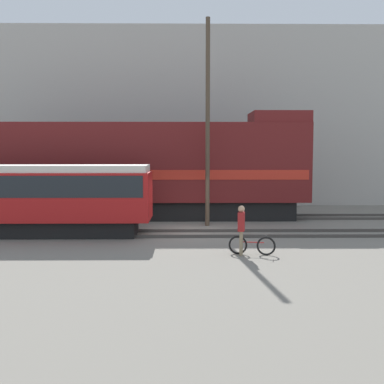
{
  "coord_description": "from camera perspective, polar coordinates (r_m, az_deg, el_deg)",
  "views": [
    {
      "loc": [
        -0.19,
        -21.54,
        3.63
      ],
      "look_at": [
        0.07,
        0.19,
        1.8
      ],
      "focal_mm": 45.0,
      "sensor_mm": 36.0,
      "label": 1
    }
  ],
  "objects": [
    {
      "name": "ground_plane",
      "position": [
        21.85,
        -0.18,
        -4.75
      ],
      "size": [
        120.0,
        120.0,
        0.0
      ],
      "primitive_type": "plane",
      "color": "slate"
    },
    {
      "name": "track_near",
      "position": [
        21.04,
        -0.16,
        -4.93
      ],
      "size": [
        60.0,
        1.5,
        0.14
      ],
      "color": "#47423D",
      "rests_on": "ground"
    },
    {
      "name": "track_far",
      "position": [
        26.25,
        -0.27,
        -2.98
      ],
      "size": [
        60.0,
        1.51,
        0.14
      ],
      "color": "#47423D",
      "rests_on": "ground"
    },
    {
      "name": "building_backdrop",
      "position": [
        35.28,
        -0.38,
        8.64
      ],
      "size": [
        43.7,
        6.0,
        11.97
      ],
      "color": "#B7B2A8",
      "rests_on": "ground"
    },
    {
      "name": "freight_locomotive",
      "position": [
        26.15,
        -6.2,
        2.72
      ],
      "size": [
        18.23,
        3.04,
        5.73
      ],
      "color": "black",
      "rests_on": "ground"
    },
    {
      "name": "streetcar",
      "position": [
        21.89,
        -18.71,
        -0.38
      ],
      "size": [
        10.45,
        2.54,
        3.06
      ],
      "color": "black",
      "rests_on": "ground"
    },
    {
      "name": "bicycle",
      "position": [
        17.15,
        7.12,
        -6.29
      ],
      "size": [
        1.63,
        0.53,
        0.73
      ],
      "color": "black",
      "rests_on": "ground"
    },
    {
      "name": "person",
      "position": [
        16.91,
        5.86,
        -3.91
      ],
      "size": [
        0.29,
        0.4,
        1.75
      ],
      "color": "#8C7A5B",
      "rests_on": "ground"
    },
    {
      "name": "utility_pole_left",
      "position": [
        23.43,
        1.87,
        8.15
      ],
      "size": [
        0.21,
        0.21,
        9.99
      ],
      "color": "#4C3D2D",
      "rests_on": "ground"
    }
  ]
}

